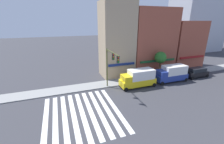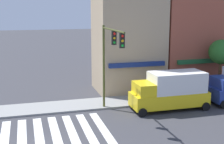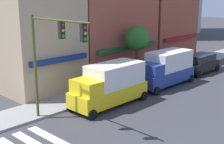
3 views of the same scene
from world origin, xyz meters
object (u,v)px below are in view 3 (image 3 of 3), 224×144
box_truck_blue (166,68)px  pedestrian_grey_coat (138,70)px  street_tree (137,38)px  box_truck_yellow (110,84)px  suv_black (201,63)px  pedestrian_white_shirt (86,80)px  traffic_signal (52,48)px  pedestrian_orange_vest (97,79)px  fire_hydrant (70,100)px

box_truck_blue → pedestrian_grey_coat: box_truck_blue is taller
street_tree → box_truck_yellow: bearing=-156.4°
box_truck_yellow → street_tree: street_tree is taller
suv_black → pedestrian_white_shirt: bearing=164.0°
street_tree → pedestrian_grey_coat: bearing=-93.0°
pedestrian_grey_coat → street_tree: street_tree is taller
traffic_signal → pedestrian_orange_vest: size_ratio=3.80×
traffic_signal → pedestrian_white_shirt: (5.91, 3.73, -3.80)m
traffic_signal → box_truck_blue: 12.57m
traffic_signal → pedestrian_white_shirt: bearing=32.3°
traffic_signal → fire_hydrant: 5.36m
traffic_signal → street_tree: 11.87m
traffic_signal → box_truck_blue: traffic_signal is taller
box_truck_yellow → pedestrian_orange_vest: bearing=62.4°
traffic_signal → suv_black: traffic_signal is taller
traffic_signal → pedestrian_white_shirt: 7.96m
pedestrian_grey_coat → pedestrian_white_shirt: (-5.54, 0.94, 0.00)m
fire_hydrant → street_tree: size_ratio=0.17×
pedestrian_grey_coat → pedestrian_orange_vest: 4.76m
box_truck_blue → suv_black: (6.35, 0.00, -0.56)m
box_truck_blue → pedestrian_white_shirt: (-6.22, 3.56, -0.51)m
box_truck_blue → pedestrian_orange_vest: (-5.41, 3.15, -0.51)m
pedestrian_white_shirt → pedestrian_orange_vest: bearing=-104.5°
box_truck_yellow → box_truck_blue: same height
pedestrian_white_shirt → street_tree: 6.33m
pedestrian_grey_coat → pedestrian_orange_vest: size_ratio=1.00×
box_truck_blue → street_tree: size_ratio=1.24×
traffic_signal → fire_hydrant: bearing=35.3°
suv_black → street_tree: (-7.02, 2.80, 2.98)m
suv_black → fire_hydrant: (-15.83, 1.70, -0.42)m
suv_black → pedestrian_orange_vest: size_ratio=2.66×
pedestrian_grey_coat → fire_hydrant: pedestrian_grey_coat is taller
pedestrian_grey_coat → pedestrian_orange_vest: (-4.73, 0.54, 0.00)m
box_truck_yellow → pedestrian_white_shirt: size_ratio=3.51×
pedestrian_grey_coat → fire_hydrant: (-8.80, -0.92, -0.46)m
pedestrian_white_shirt → fire_hydrant: bearing=131.6°
street_tree → pedestrian_orange_vest: bearing=175.7°
traffic_signal → pedestrian_white_shirt: traffic_signal is taller
suv_black → box_truck_yellow: bearing=179.8°
suv_black → fire_hydrant: suv_black is taller
box_truck_yellow → street_tree: size_ratio=1.23×
pedestrian_white_shirt → pedestrian_grey_coat: bearing=-87.7°
box_truck_blue → pedestrian_orange_vest: 6.28m
pedestrian_grey_coat → pedestrian_white_shirt: same height
traffic_signal → suv_black: (18.48, 0.18, -3.84)m
street_tree → suv_black: bearing=-21.7°
pedestrian_orange_vest → fire_hydrant: size_ratio=2.10×
box_truck_yellow → pedestrian_grey_coat: size_ratio=3.51×
traffic_signal → box_truck_blue: size_ratio=1.08×
pedestrian_orange_vest → street_tree: bearing=59.2°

